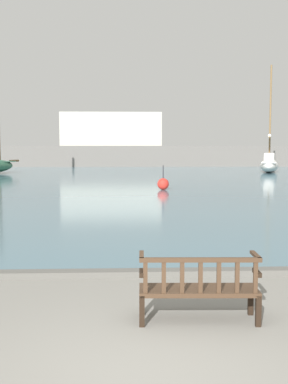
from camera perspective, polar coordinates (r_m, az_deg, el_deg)
ground_plane at (r=5.32m, az=0.68°, el=-20.84°), size 160.00×160.00×0.00m
harbor_water at (r=48.83m, az=-2.16°, el=2.45°), size 100.00×80.00×0.08m
quay_edge_kerb at (r=8.93m, az=-0.70°, el=-9.60°), size 40.00×0.30×0.12m
park_bench at (r=6.64m, az=6.50°, el=-11.17°), size 1.62×0.58×0.92m
sailboat_mid_starboard at (r=47.85m, az=14.61°, el=3.26°), size 3.76×8.28×10.20m
channel_buoy at (r=26.45m, az=2.28°, el=0.97°), size 0.64×0.64×1.34m
far_breakwater at (r=61.14m, az=-2.66°, el=5.05°), size 48.06×2.40×6.90m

